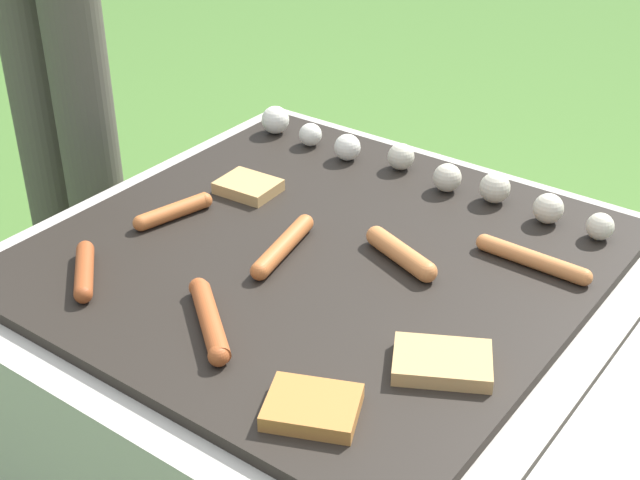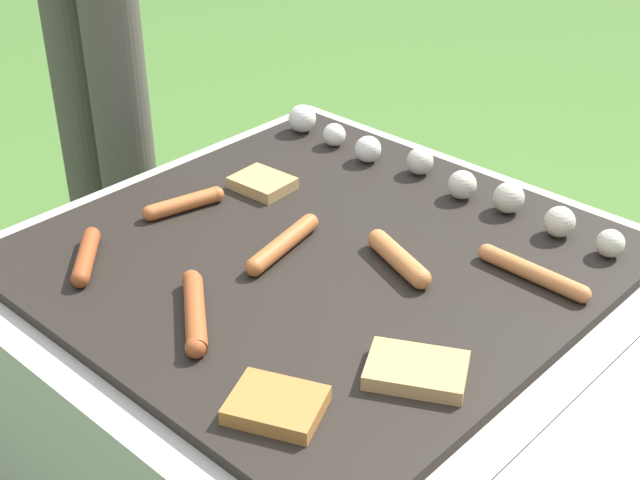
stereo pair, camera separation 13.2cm
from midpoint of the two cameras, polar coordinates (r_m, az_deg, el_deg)
name	(u,v)px [view 1 (the left image)]	position (r m, az deg, el deg)	size (l,w,h in m)	color
ground_plane	(320,458)	(1.60, -2.44, -13.87)	(14.00, 14.00, 0.00)	#47702D
grill	(320,363)	(1.46, -2.62, -7.99)	(0.88, 0.88, 0.42)	#B2AA9E
sausage_front_center	(533,259)	(1.31, 10.67, -1.31)	(0.18, 0.03, 0.03)	#C6753D
sausage_back_right	(174,211)	(1.45, -11.91, 1.76)	(0.05, 0.14, 0.03)	#B7602D
sausage_back_left	(84,271)	(1.33, -17.65, -1.99)	(0.12, 0.11, 0.03)	#93421E
sausage_mid_left	(208,320)	(1.18, -10.39, -5.16)	(0.15, 0.12, 0.03)	#A34C23
sausage_back_center	(283,246)	(1.33, -5.23, -0.47)	(0.06, 0.18, 0.03)	#B7602D
sausage_mid_right	(401,253)	(1.30, 2.30, -0.95)	(0.14, 0.07, 0.03)	#C6753D
bread_slice_right	(248,187)	(1.51, -7.13, 3.35)	(0.10, 0.08, 0.02)	tan
bread_slice_center	(442,362)	(1.10, 4.42, -7.93)	(0.15, 0.13, 0.02)	tan
bread_slice_left	(312,407)	(1.04, -4.21, -10.77)	(0.13, 0.12, 0.02)	#B27033
mushroom_row	(413,165)	(1.54, 3.56, 4.76)	(0.70, 0.07, 0.05)	silver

